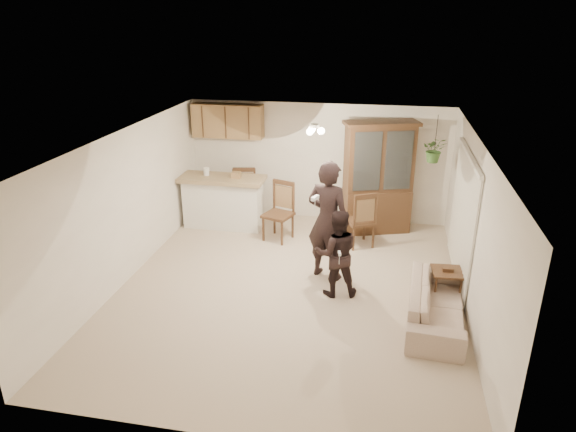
% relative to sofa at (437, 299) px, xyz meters
% --- Properties ---
extents(floor, '(6.50, 6.50, 0.00)m').
position_rel_sofa_xyz_m(floor, '(-2.28, 0.52, -0.37)').
color(floor, '#BFA990').
rests_on(floor, ground).
extents(ceiling, '(5.50, 6.50, 0.02)m').
position_rel_sofa_xyz_m(ceiling, '(-2.28, 0.52, 2.13)').
color(ceiling, silver).
rests_on(ceiling, wall_back).
extents(wall_back, '(5.50, 0.02, 2.50)m').
position_rel_sofa_xyz_m(wall_back, '(-2.28, 3.77, 0.88)').
color(wall_back, white).
rests_on(wall_back, ground).
extents(wall_front, '(5.50, 0.02, 2.50)m').
position_rel_sofa_xyz_m(wall_front, '(-2.28, -2.73, 0.88)').
color(wall_front, white).
rests_on(wall_front, ground).
extents(wall_left, '(0.02, 6.50, 2.50)m').
position_rel_sofa_xyz_m(wall_left, '(-5.03, 0.52, 0.88)').
color(wall_left, white).
rests_on(wall_left, ground).
extents(wall_right, '(0.02, 6.50, 2.50)m').
position_rel_sofa_xyz_m(wall_right, '(0.47, 0.52, 0.88)').
color(wall_right, white).
rests_on(wall_right, ground).
extents(breakfast_bar, '(1.60, 0.55, 1.00)m').
position_rel_sofa_xyz_m(breakfast_bar, '(-4.13, 2.87, 0.13)').
color(breakfast_bar, white).
rests_on(breakfast_bar, floor).
extents(bar_top, '(1.75, 0.70, 0.08)m').
position_rel_sofa_xyz_m(bar_top, '(-4.13, 2.87, 0.68)').
color(bar_top, tan).
rests_on(bar_top, breakfast_bar).
extents(upper_cabinets, '(1.50, 0.34, 0.70)m').
position_rel_sofa_xyz_m(upper_cabinets, '(-4.18, 3.59, 1.73)').
color(upper_cabinets, brown).
rests_on(upper_cabinets, wall_back).
extents(vertical_blinds, '(0.06, 2.30, 2.10)m').
position_rel_sofa_xyz_m(vertical_blinds, '(0.43, 1.42, 0.73)').
color(vertical_blinds, beige).
rests_on(vertical_blinds, wall_right).
extents(ceiling_fixture, '(0.36, 0.36, 0.20)m').
position_rel_sofa_xyz_m(ceiling_fixture, '(-2.08, 1.72, 2.03)').
color(ceiling_fixture, '#FFEABF').
rests_on(ceiling_fixture, ceiling).
extents(hanging_plant, '(0.43, 0.37, 0.48)m').
position_rel_sofa_xyz_m(hanging_plant, '(0.02, 2.92, 1.48)').
color(hanging_plant, '#365F26').
rests_on(hanging_plant, ceiling).
extents(plant_cord, '(0.01, 0.01, 0.65)m').
position_rel_sofa_xyz_m(plant_cord, '(0.02, 2.92, 1.81)').
color(plant_cord, black).
rests_on(plant_cord, ceiling).
extents(sofa, '(0.88, 1.93, 0.73)m').
position_rel_sofa_xyz_m(sofa, '(0.00, 0.00, 0.00)').
color(sofa, beige).
rests_on(sofa, floor).
extents(adult, '(0.76, 0.63, 1.80)m').
position_rel_sofa_xyz_m(adult, '(-1.73, 1.09, 0.53)').
color(adult, black).
rests_on(adult, floor).
extents(child, '(0.75, 0.64, 1.35)m').
position_rel_sofa_xyz_m(child, '(-1.52, 0.52, 0.31)').
color(child, black).
rests_on(child, floor).
extents(china_hutch, '(1.54, 0.98, 2.28)m').
position_rel_sofa_xyz_m(china_hutch, '(-0.99, 3.25, 0.76)').
color(china_hutch, '#332112').
rests_on(china_hutch, floor).
extents(side_table, '(0.49, 0.49, 0.56)m').
position_rel_sofa_xyz_m(side_table, '(0.19, 0.66, -0.10)').
color(side_table, '#332112').
rests_on(side_table, floor).
extents(chair_bar, '(0.61, 0.61, 1.16)m').
position_rel_sofa_xyz_m(chair_bar, '(-3.75, 3.14, -0.04)').
color(chair_bar, '#332112').
rests_on(chair_bar, floor).
extents(chair_hutch_left, '(0.66, 0.66, 1.17)m').
position_rel_sofa_xyz_m(chair_hutch_left, '(-2.87, 2.43, -0.04)').
color(chair_hutch_left, '#332112').
rests_on(chair_hutch_left, floor).
extents(chair_hutch_right, '(0.67, 0.67, 1.12)m').
position_rel_sofa_xyz_m(chair_hutch_right, '(-1.27, 2.46, -0.05)').
color(chair_hutch_right, '#332112').
rests_on(chair_hutch_right, floor).
extents(controller_adult, '(0.11, 0.19, 0.05)m').
position_rel_sofa_xyz_m(controller_adult, '(-1.90, 0.64, 1.21)').
color(controller_adult, silver).
rests_on(controller_adult, adult).
extents(controller_child, '(0.06, 0.13, 0.04)m').
position_rel_sofa_xyz_m(controller_child, '(-1.45, 0.19, 0.51)').
color(controller_child, silver).
rests_on(controller_child, child).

